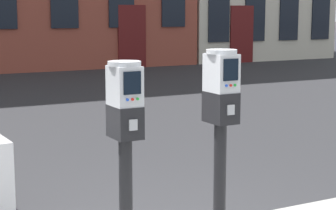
# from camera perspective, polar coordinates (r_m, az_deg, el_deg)

# --- Properties ---
(parking_meter_near_kerb) EXTENTS (0.22, 0.25, 1.42)m
(parking_meter_near_kerb) POSITION_cam_1_polar(r_m,az_deg,el_deg) (3.86, -4.17, -2.28)
(parking_meter_near_kerb) COLOR black
(parking_meter_near_kerb) RESTS_ON sidewalk_slab
(parking_meter_twin_adjacent) EXTENTS (0.22, 0.25, 1.47)m
(parking_meter_twin_adjacent) POSITION_cam_1_polar(r_m,az_deg,el_deg) (4.20, 5.12, -0.86)
(parking_meter_twin_adjacent) COLOR black
(parking_meter_twin_adjacent) RESTS_ON sidewalk_slab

